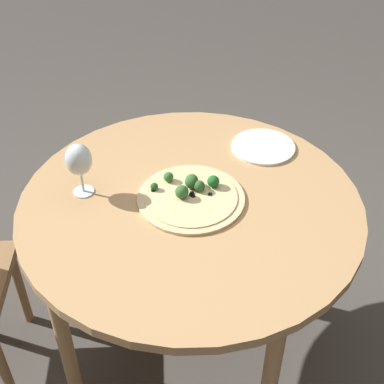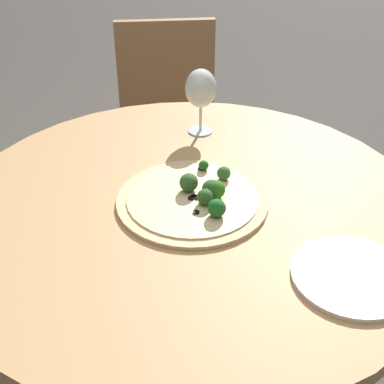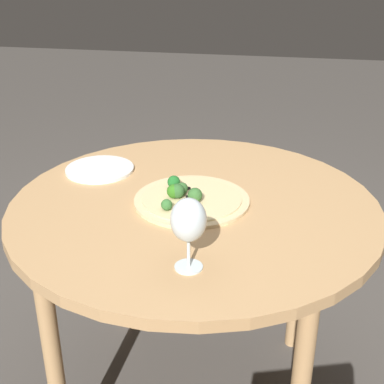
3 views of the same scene
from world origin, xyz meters
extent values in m
plane|color=#4C4742|center=(0.00, 0.00, 0.00)|extent=(12.00, 12.00, 0.00)
cylinder|color=tan|center=(0.00, 0.00, 0.75)|extent=(1.08, 1.08, 0.03)
cylinder|color=tan|center=(-0.33, -0.33, 0.37)|extent=(0.05, 0.05, 0.73)
cylinder|color=tan|center=(-0.33, 0.33, 0.37)|extent=(0.05, 0.05, 0.73)
cylinder|color=tan|center=(0.33, 0.33, 0.37)|extent=(0.05, 0.05, 0.73)
cylinder|color=#997047|center=(-0.59, -0.37, 0.19)|extent=(0.04, 0.04, 0.39)
cylinder|color=#997047|center=(-0.69, -0.05, 0.19)|extent=(0.04, 0.04, 0.39)
cylinder|color=#DBBC89|center=(0.00, 0.01, 0.77)|extent=(0.34, 0.34, 0.01)
cylinder|color=beige|center=(0.00, 0.01, 0.78)|extent=(0.29, 0.29, 0.00)
sphere|color=#1D6023|center=(0.06, 0.07, 0.80)|extent=(0.04, 0.04, 0.04)
sphere|color=#2F5A29|center=(0.02, 0.04, 0.80)|extent=(0.04, 0.04, 0.04)
sphere|color=#2E5A29|center=(-0.01, 0.05, 0.80)|extent=(0.04, 0.04, 0.04)
sphere|color=#31642E|center=(-0.09, 0.06, 0.79)|extent=(0.03, 0.03, 0.03)
sphere|color=#1F5519|center=(-0.12, 0.01, 0.79)|extent=(0.02, 0.02, 0.02)
sphere|color=#32602B|center=(-0.03, -0.01, 0.80)|extent=(0.04, 0.04, 0.04)
sphere|color=#2D6819|center=(-0.01, 0.06, 0.80)|extent=(0.04, 0.04, 0.04)
cylinder|color=black|center=(-0.12, 0.00, 0.78)|extent=(0.01, 0.01, 0.00)
cylinder|color=black|center=(0.01, 0.01, 0.78)|extent=(0.01, 0.01, 0.00)
cylinder|color=black|center=(0.00, 0.02, 0.78)|extent=(0.01, 0.01, 0.00)
cylinder|color=black|center=(0.06, 0.03, 0.78)|extent=(0.01, 0.01, 0.00)
cylinder|color=black|center=(0.00, 0.01, 0.78)|extent=(0.01, 0.01, 0.00)
cylinder|color=silver|center=(-0.34, -0.05, 0.77)|extent=(0.07, 0.07, 0.00)
cylinder|color=silver|center=(-0.34, -0.05, 0.80)|extent=(0.01, 0.01, 0.07)
ellipsoid|color=silver|center=(-0.34, -0.05, 0.89)|extent=(0.08, 0.08, 0.10)
cylinder|color=white|center=(0.17, 0.35, 0.77)|extent=(0.22, 0.22, 0.01)
camera|label=1|loc=(0.34, -1.23, 1.84)|focal=50.00mm
camera|label=2|loc=(0.95, 0.23, 1.44)|focal=50.00mm
camera|label=3|loc=(-1.37, -0.25, 1.46)|focal=50.00mm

